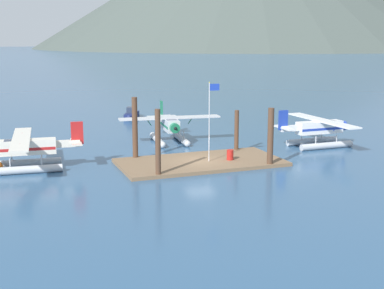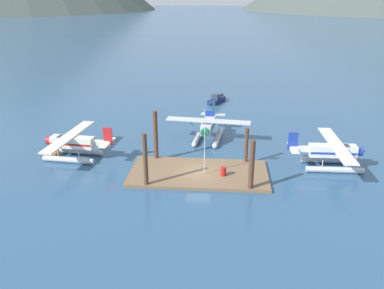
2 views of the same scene
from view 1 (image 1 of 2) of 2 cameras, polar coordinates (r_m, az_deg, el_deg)
name	(u,v)px [view 1 (image 1 of 2)]	position (r m, az deg, el deg)	size (l,w,h in m)	color
ground_plane	(200,164)	(45.90, 0.90, -2.09)	(1200.00, 1200.00, 0.00)	#2D5175
dock_platform	(200,162)	(45.87, 0.90, -1.90)	(13.92, 7.06, 0.30)	brown
piling_near_left	(158,144)	(40.91, -3.65, 0.06)	(0.42, 0.42, 5.36)	#4C3323
piling_near_right	(270,138)	(44.76, 8.37, 0.71)	(0.50, 0.50, 4.99)	#4C3323
piling_far_left	(135,129)	(46.91, -6.11, 1.64)	(0.48, 0.48, 5.60)	#4C3323
piling_far_right	(237,132)	(50.20, 4.77, 1.39)	(0.40, 0.40, 4.02)	#4C3323
flagpole	(211,113)	(44.92, 1.99, 3.39)	(0.95, 0.10, 6.75)	silver
fuel_drum	(230,155)	(46.12, 4.08, -1.11)	(0.62, 0.62, 0.88)	#AD1E19
seaplane_cream_port_fwd	(25,151)	(45.53, -17.35, -0.69)	(7.96, 10.48, 3.84)	#B7BABF
seaplane_silver_bow_centre	(169,127)	(55.07, -2.44, 1.85)	(10.49, 7.95, 3.84)	#B7BABF
seaplane_white_stbd_fwd	(319,131)	(54.40, 13.44, 1.43)	(7.98, 10.42, 3.84)	#B7BABF
boat_navy_open_north	(131,114)	(72.46, -6.47, 3.23)	(3.03, 4.60, 1.50)	navy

